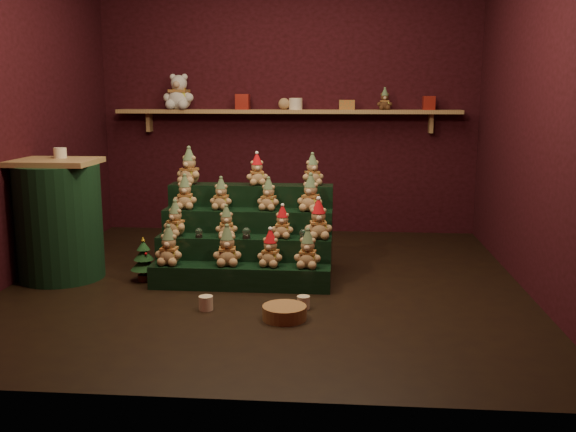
# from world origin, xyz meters

# --- Properties ---
(ground) EXTENTS (4.00, 4.00, 0.00)m
(ground) POSITION_xyz_m (0.00, 0.00, 0.00)
(ground) COLOR black
(ground) RESTS_ON ground
(back_wall) EXTENTS (4.00, 0.10, 2.80)m
(back_wall) POSITION_xyz_m (0.00, 2.05, 1.40)
(back_wall) COLOR black
(back_wall) RESTS_ON ground
(front_wall) EXTENTS (4.00, 0.10, 2.80)m
(front_wall) POSITION_xyz_m (0.00, -2.05, 1.40)
(front_wall) COLOR black
(front_wall) RESTS_ON ground
(left_wall) EXTENTS (0.10, 4.00, 2.80)m
(left_wall) POSITION_xyz_m (-2.05, 0.00, 1.40)
(left_wall) COLOR black
(left_wall) RESTS_ON ground
(right_wall) EXTENTS (0.10, 4.00, 2.80)m
(right_wall) POSITION_xyz_m (2.05, 0.00, 1.40)
(right_wall) COLOR black
(right_wall) RESTS_ON ground
(back_shelf) EXTENTS (3.60, 0.26, 0.24)m
(back_shelf) POSITION_xyz_m (0.00, 1.87, 1.29)
(back_shelf) COLOR tan
(back_shelf) RESTS_ON ground
(riser_tier_front) EXTENTS (1.40, 0.22, 0.18)m
(riser_tier_front) POSITION_xyz_m (-0.19, -0.17, 0.09)
(riser_tier_front) COLOR black
(riser_tier_front) RESTS_ON ground
(riser_tier_midfront) EXTENTS (1.40, 0.22, 0.36)m
(riser_tier_midfront) POSITION_xyz_m (-0.19, 0.05, 0.18)
(riser_tier_midfront) COLOR black
(riser_tier_midfront) RESTS_ON ground
(riser_tier_midback) EXTENTS (1.40, 0.22, 0.54)m
(riser_tier_midback) POSITION_xyz_m (-0.19, 0.27, 0.27)
(riser_tier_midback) COLOR black
(riser_tier_midback) RESTS_ON ground
(riser_tier_back) EXTENTS (1.40, 0.22, 0.72)m
(riser_tier_back) POSITION_xyz_m (-0.19, 0.49, 0.36)
(riser_tier_back) COLOR black
(riser_tier_back) RESTS_ON ground
(teddy_0) EXTENTS (0.23, 0.21, 0.30)m
(teddy_0) POSITION_xyz_m (-0.74, -0.17, 0.33)
(teddy_0) COLOR tan
(teddy_0) RESTS_ON riser_tier_front
(teddy_1) EXTENTS (0.24, 0.22, 0.31)m
(teddy_1) POSITION_xyz_m (-0.29, -0.16, 0.33)
(teddy_1) COLOR tan
(teddy_1) RESTS_ON riser_tier_front
(teddy_2) EXTENTS (0.23, 0.22, 0.28)m
(teddy_2) POSITION_xyz_m (0.05, -0.16, 0.32)
(teddy_2) COLOR tan
(teddy_2) RESTS_ON riser_tier_front
(teddy_3) EXTENTS (0.22, 0.20, 0.29)m
(teddy_3) POSITION_xyz_m (0.34, -0.17, 0.32)
(teddy_3) COLOR tan
(teddy_3) RESTS_ON riser_tier_front
(teddy_4) EXTENTS (0.25, 0.24, 0.28)m
(teddy_4) POSITION_xyz_m (-0.74, 0.05, 0.50)
(teddy_4) COLOR tan
(teddy_4) RESTS_ON riser_tier_midfront
(teddy_5) EXTENTS (0.20, 0.19, 0.25)m
(teddy_5) POSITION_xyz_m (-0.32, 0.04, 0.48)
(teddy_5) COLOR tan
(teddy_5) RESTS_ON riser_tier_midfront
(teddy_6) EXTENTS (0.19, 0.17, 0.25)m
(teddy_6) POSITION_xyz_m (0.12, 0.05, 0.49)
(teddy_6) COLOR tan
(teddy_6) RESTS_ON riser_tier_midfront
(teddy_7) EXTENTS (0.24, 0.23, 0.30)m
(teddy_7) POSITION_xyz_m (0.41, 0.04, 0.51)
(teddy_7) COLOR tan
(teddy_7) RESTS_ON riser_tier_midfront
(teddy_8) EXTENTS (0.21, 0.20, 0.28)m
(teddy_8) POSITION_xyz_m (-0.71, 0.27, 0.68)
(teddy_8) COLOR tan
(teddy_8) RESTS_ON riser_tier_midback
(teddy_9) EXTENTS (0.20, 0.19, 0.26)m
(teddy_9) POSITION_xyz_m (-0.41, 0.27, 0.67)
(teddy_9) COLOR tan
(teddy_9) RESTS_ON riser_tier_midback
(teddy_10) EXTENTS (0.22, 0.20, 0.26)m
(teddy_10) POSITION_xyz_m (-0.01, 0.28, 0.67)
(teddy_10) COLOR tan
(teddy_10) RESTS_ON riser_tier_midback
(teddy_11) EXTENTS (0.26, 0.24, 0.30)m
(teddy_11) POSITION_xyz_m (0.33, 0.25, 0.69)
(teddy_11) COLOR tan
(teddy_11) RESTS_ON riser_tier_midback
(teddy_12) EXTENTS (0.28, 0.26, 0.31)m
(teddy_12) POSITION_xyz_m (-0.72, 0.48, 0.87)
(teddy_12) COLOR tan
(teddy_12) RESTS_ON riser_tier_back
(teddy_13) EXTENTS (0.22, 0.21, 0.26)m
(teddy_13) POSITION_xyz_m (-0.13, 0.47, 0.85)
(teddy_13) COLOR tan
(teddy_13) RESTS_ON riser_tier_back
(teddy_14) EXTENTS (0.24, 0.23, 0.26)m
(teddy_14) POSITION_xyz_m (0.34, 0.51, 0.85)
(teddy_14) COLOR tan
(teddy_14) RESTS_ON riser_tier_back
(snow_globe_a) EXTENTS (0.06, 0.06, 0.08)m
(snow_globe_a) POSITION_xyz_m (-0.54, -0.01, 0.40)
(snow_globe_a) COLOR black
(snow_globe_a) RESTS_ON riser_tier_midfront
(snow_globe_b) EXTENTS (0.07, 0.07, 0.09)m
(snow_globe_b) POSITION_xyz_m (-0.16, -0.01, 0.40)
(snow_globe_b) COLOR black
(snow_globe_b) RESTS_ON riser_tier_midfront
(snow_globe_c) EXTENTS (0.06, 0.06, 0.08)m
(snow_globe_c) POSITION_xyz_m (0.29, -0.01, 0.40)
(snow_globe_c) COLOR black
(snow_globe_c) RESTS_ON riser_tier_midfront
(side_table) EXTENTS (0.68, 0.68, 0.97)m
(side_table) POSITION_xyz_m (-1.68, -0.00, 0.48)
(side_table) COLOR tan
(side_table) RESTS_ON ground
(table_ornament) EXTENTS (0.10, 0.10, 0.08)m
(table_ornament) POSITION_xyz_m (-1.68, 0.10, 1.01)
(table_ornament) COLOR beige
(table_ornament) RESTS_ON side_table
(mini_christmas_tree) EXTENTS (0.21, 0.21, 0.36)m
(mini_christmas_tree) POSITION_xyz_m (-0.98, -0.04, 0.18)
(mini_christmas_tree) COLOR #472619
(mini_christmas_tree) RESTS_ON ground
(mug_left) EXTENTS (0.10, 0.10, 0.10)m
(mug_left) POSITION_xyz_m (-0.34, -0.69, 0.05)
(mug_left) COLOR beige
(mug_left) RESTS_ON ground
(mug_right) EXTENTS (0.09, 0.09, 0.09)m
(mug_right) POSITION_xyz_m (0.33, -0.61, 0.05)
(mug_right) COLOR beige
(mug_right) RESTS_ON ground
(wicker_basket) EXTENTS (0.37, 0.37, 0.09)m
(wicker_basket) POSITION_xyz_m (0.22, -0.83, 0.05)
(wicker_basket) COLOR olive
(wicker_basket) RESTS_ON ground
(white_bear) EXTENTS (0.36, 0.33, 0.46)m
(white_bear) POSITION_xyz_m (-1.14, 1.84, 1.55)
(white_bear) COLOR silver
(white_bear) RESTS_ON back_shelf
(brown_bear) EXTENTS (0.16, 0.14, 0.22)m
(brown_bear) POSITION_xyz_m (1.01, 1.84, 1.43)
(brown_bear) COLOR #52301B
(brown_bear) RESTS_ON back_shelf
(gift_tin_red_a) EXTENTS (0.14, 0.14, 0.16)m
(gift_tin_red_a) POSITION_xyz_m (-0.46, 1.85, 1.40)
(gift_tin_red_a) COLOR maroon
(gift_tin_red_a) RESTS_ON back_shelf
(gift_tin_cream) EXTENTS (0.14, 0.14, 0.12)m
(gift_tin_cream) POSITION_xyz_m (0.09, 1.85, 1.38)
(gift_tin_cream) COLOR beige
(gift_tin_cream) RESTS_ON back_shelf
(gift_tin_red_b) EXTENTS (0.12, 0.12, 0.14)m
(gift_tin_red_b) POSITION_xyz_m (1.46, 1.85, 1.39)
(gift_tin_red_b) COLOR maroon
(gift_tin_red_b) RESTS_ON back_shelf
(shelf_plush_ball) EXTENTS (0.12, 0.12, 0.12)m
(shelf_plush_ball) POSITION_xyz_m (-0.03, 1.85, 1.38)
(shelf_plush_ball) COLOR tan
(shelf_plush_ball) RESTS_ON back_shelf
(scarf_gift_box) EXTENTS (0.16, 0.10, 0.10)m
(scarf_gift_box) POSITION_xyz_m (0.63, 1.85, 1.37)
(scarf_gift_box) COLOR #D6531E
(scarf_gift_box) RESTS_ON back_shelf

